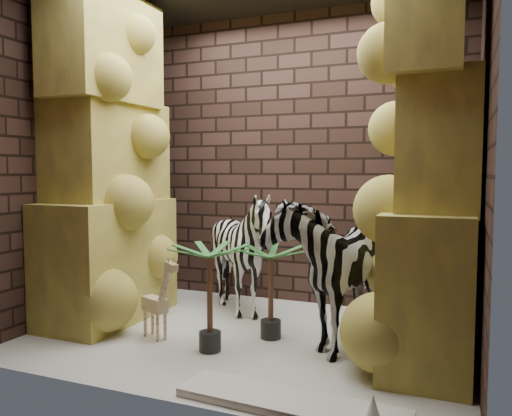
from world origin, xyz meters
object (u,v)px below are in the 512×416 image
at_px(giraffe_toy, 155,295).
at_px(palm_front, 271,292).
at_px(zebra_right, 334,255).
at_px(zebra_left, 242,259).
at_px(surfboard, 290,403).
at_px(palm_back, 210,297).

height_order(giraffe_toy, palm_front, palm_front).
relative_size(zebra_right, zebra_left, 1.19).
height_order(zebra_left, giraffe_toy, zebra_left).
relative_size(palm_front, surfboard, 0.57).
height_order(giraffe_toy, palm_back, palm_back).
bearing_deg(giraffe_toy, palm_back, 14.42).
xyz_separation_m(giraffe_toy, surfboard, (1.41, -0.73, -0.33)).
bearing_deg(zebra_right, surfboard, -79.41).
xyz_separation_m(giraffe_toy, palm_front, (0.88, 0.36, 0.03)).
distance_m(giraffe_toy, palm_front, 0.95).
relative_size(zebra_right, giraffe_toy, 1.94).
height_order(palm_front, surfboard, palm_front).
bearing_deg(giraffe_toy, zebra_left, 90.43).
bearing_deg(zebra_left, palm_front, -49.29).
xyz_separation_m(giraffe_toy, palm_back, (0.56, -0.09, 0.06)).
xyz_separation_m(palm_front, surfboard, (0.53, -1.09, -0.36)).
bearing_deg(giraffe_toy, zebra_right, 44.31).
relative_size(zebra_right, palm_front, 1.80).
height_order(zebra_left, palm_back, zebra_left).
xyz_separation_m(zebra_left, giraffe_toy, (-0.39, -0.89, -0.17)).
distance_m(zebra_left, palm_front, 0.74).
xyz_separation_m(zebra_left, palm_back, (0.17, -0.99, -0.12)).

